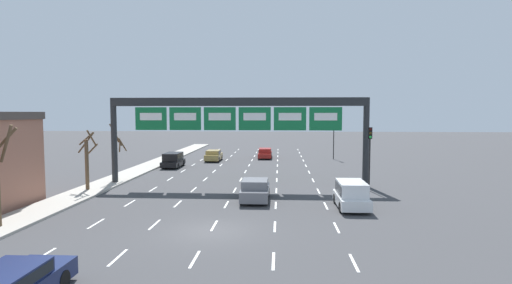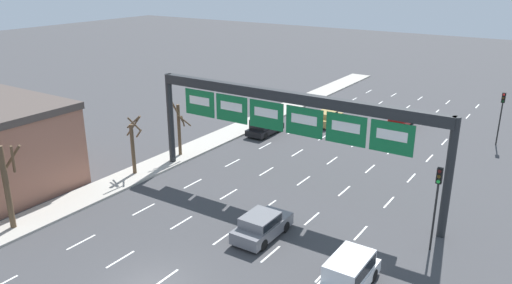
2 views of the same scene
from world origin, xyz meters
The scene contains 13 objects.
ground_plane centered at (0.00, 0.00, 0.00)m, with size 220.00×220.00×0.00m, color #3D3D3F.
sidewalk_left centered at (-11.30, 0.00, 0.07)m, with size 2.80×110.00×0.15m.
lane_dashes centered at (0.00, 13.50, 0.00)m, with size 13.32×67.00×0.01m.
sign_gantry centered at (0.00, 13.29, 6.00)m, with size 21.90×0.70×7.40m.
suv_white centered at (8.16, 5.51, 0.96)m, with size 1.88×4.09×1.73m.
suv_black centered at (-8.41, 23.78, 0.92)m, with size 1.87×4.17×1.65m.
car_red centered at (1.59, 33.46, 0.72)m, with size 1.80×4.69×1.35m.
car_gold centered at (-4.84, 29.91, 0.74)m, with size 1.81×4.02×1.39m.
car_grey centered at (1.85, 7.32, 0.80)m, with size 1.93×4.16×1.51m.
traffic_light_near_gantry centered at (10.66, 32.76, 3.43)m, with size 0.30×0.35×4.82m.
traffic_light_mid_block centered at (10.59, 11.41, 3.55)m, with size 0.30×0.35×5.00m.
tree_bare_second centered at (-11.42, 9.93, 2.54)m, with size 1.66×1.49×4.69m.
tree_bare_third centered at (-11.15, 14.81, 2.65)m, with size 1.08×1.45×5.03m.
Camera 1 is at (3.53, -20.12, 6.14)m, focal length 28.00 mm.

